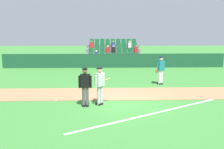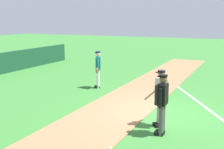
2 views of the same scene
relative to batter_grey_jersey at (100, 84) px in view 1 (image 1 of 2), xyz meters
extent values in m
plane|color=#387A33|center=(1.06, 0.31, -0.97)|extent=(80.00, 80.00, 0.00)
cube|color=#9E704C|center=(1.06, 1.89, -0.95)|extent=(28.00, 2.49, 0.03)
cube|color=white|center=(4.06, -0.19, -0.96)|extent=(10.45, 6.07, 0.01)
cube|color=#19472D|center=(1.06, 10.95, -0.33)|extent=(20.00, 0.16, 1.27)
cube|color=slate|center=(1.06, 13.25, -0.82)|extent=(5.55, 3.80, 0.30)
cube|color=slate|center=(1.06, 11.97, -0.47)|extent=(5.45, 0.85, 0.40)
cube|color=#196033|center=(-1.14, 11.87, -0.22)|extent=(0.44, 0.40, 0.08)
cube|color=#196033|center=(-1.14, 12.09, 0.03)|extent=(0.44, 0.08, 0.50)
cube|color=#196033|center=(-0.59, 11.87, -0.22)|extent=(0.44, 0.40, 0.08)
cube|color=#196033|center=(-0.59, 12.09, 0.03)|extent=(0.44, 0.08, 0.50)
cube|color=#263F99|center=(-0.59, 11.92, 0.08)|extent=(0.32, 0.22, 0.52)
sphere|color=beige|center=(-0.59, 11.92, 0.43)|extent=(0.20, 0.20, 0.20)
cube|color=#196033|center=(-0.04, 11.87, -0.22)|extent=(0.44, 0.40, 0.08)
cube|color=#196033|center=(-0.04, 12.09, 0.03)|extent=(0.44, 0.08, 0.50)
cube|color=#196033|center=(0.51, 11.87, -0.22)|extent=(0.44, 0.40, 0.08)
cube|color=#196033|center=(0.51, 12.09, 0.03)|extent=(0.44, 0.08, 0.50)
cube|color=#196033|center=(1.06, 11.87, -0.22)|extent=(0.44, 0.40, 0.08)
cube|color=#196033|center=(1.06, 12.09, 0.03)|extent=(0.44, 0.08, 0.50)
cube|color=#196033|center=(1.61, 11.87, -0.22)|extent=(0.44, 0.40, 0.08)
cube|color=#196033|center=(1.61, 12.09, 0.03)|extent=(0.44, 0.08, 0.50)
cube|color=#196033|center=(2.16, 11.87, -0.22)|extent=(0.44, 0.40, 0.08)
cube|color=#196033|center=(2.16, 12.09, 0.03)|extent=(0.44, 0.08, 0.50)
cube|color=#196033|center=(2.71, 11.87, -0.22)|extent=(0.44, 0.40, 0.08)
cube|color=#196033|center=(2.71, 12.09, 0.03)|extent=(0.44, 0.08, 0.50)
cube|color=#196033|center=(3.26, 11.87, -0.22)|extent=(0.44, 0.40, 0.08)
cube|color=#196033|center=(3.26, 12.09, 0.03)|extent=(0.44, 0.08, 0.50)
cube|color=slate|center=(1.06, 12.82, -0.07)|extent=(5.45, 0.85, 0.40)
cube|color=#196033|center=(-1.14, 12.72, 0.18)|extent=(0.44, 0.40, 0.08)
cube|color=#196033|center=(-1.14, 12.94, 0.43)|extent=(0.44, 0.08, 0.50)
cube|color=#196033|center=(-0.59, 12.72, 0.18)|extent=(0.44, 0.40, 0.08)
cube|color=#196033|center=(-0.59, 12.94, 0.43)|extent=(0.44, 0.08, 0.50)
cube|color=#196033|center=(-0.04, 12.72, 0.18)|extent=(0.44, 0.40, 0.08)
cube|color=#196033|center=(-0.04, 12.94, 0.43)|extent=(0.44, 0.08, 0.50)
cube|color=#196033|center=(0.51, 12.72, 0.18)|extent=(0.44, 0.40, 0.08)
cube|color=#196033|center=(0.51, 12.94, 0.43)|extent=(0.44, 0.08, 0.50)
cube|color=red|center=(0.51, 12.77, 0.48)|extent=(0.32, 0.22, 0.52)
sphere|color=beige|center=(0.51, 12.77, 0.83)|extent=(0.20, 0.20, 0.20)
cube|color=#196033|center=(1.06, 12.72, 0.18)|extent=(0.44, 0.40, 0.08)
cube|color=#196033|center=(1.06, 12.94, 0.43)|extent=(0.44, 0.08, 0.50)
cube|color=black|center=(1.06, 12.77, 0.48)|extent=(0.32, 0.22, 0.52)
sphere|color=tan|center=(1.06, 12.77, 0.83)|extent=(0.20, 0.20, 0.20)
cube|color=#196033|center=(1.61, 12.72, 0.18)|extent=(0.44, 0.40, 0.08)
cube|color=#196033|center=(1.61, 12.94, 0.43)|extent=(0.44, 0.08, 0.50)
cube|color=#196033|center=(2.16, 12.72, 0.18)|extent=(0.44, 0.40, 0.08)
cube|color=#196033|center=(2.16, 12.94, 0.43)|extent=(0.44, 0.08, 0.50)
cube|color=#196033|center=(2.71, 12.72, 0.18)|extent=(0.44, 0.40, 0.08)
cube|color=#196033|center=(2.71, 12.94, 0.43)|extent=(0.44, 0.08, 0.50)
cube|color=#196033|center=(3.26, 12.72, 0.18)|extent=(0.44, 0.40, 0.08)
cube|color=#196033|center=(3.26, 12.94, 0.43)|extent=(0.44, 0.08, 0.50)
cube|color=red|center=(3.26, 12.77, 0.48)|extent=(0.32, 0.22, 0.52)
sphere|color=#9E7051|center=(3.26, 12.77, 0.83)|extent=(0.20, 0.20, 0.20)
cube|color=slate|center=(1.06, 13.67, 0.33)|extent=(5.45, 0.85, 0.40)
cube|color=#196033|center=(-1.14, 13.57, 0.58)|extent=(0.44, 0.40, 0.08)
cube|color=#196033|center=(-1.14, 13.79, 0.83)|extent=(0.44, 0.08, 0.50)
cube|color=red|center=(-1.14, 13.62, 0.88)|extent=(0.32, 0.22, 0.52)
sphere|color=#9E7051|center=(-1.14, 13.62, 1.23)|extent=(0.20, 0.20, 0.20)
cube|color=#196033|center=(-0.59, 13.57, 0.58)|extent=(0.44, 0.40, 0.08)
cube|color=#196033|center=(-0.59, 13.79, 0.83)|extent=(0.44, 0.08, 0.50)
cube|color=#196033|center=(-0.04, 13.57, 0.58)|extent=(0.44, 0.40, 0.08)
cube|color=#196033|center=(-0.04, 13.79, 0.83)|extent=(0.44, 0.08, 0.50)
cube|color=#196033|center=(0.51, 13.57, 0.58)|extent=(0.44, 0.40, 0.08)
cube|color=#196033|center=(0.51, 13.79, 0.83)|extent=(0.44, 0.08, 0.50)
cube|color=#196033|center=(1.06, 13.57, 0.58)|extent=(0.44, 0.40, 0.08)
cube|color=#196033|center=(1.06, 13.79, 0.83)|extent=(0.44, 0.08, 0.50)
cube|color=#263F99|center=(1.06, 13.62, 0.88)|extent=(0.32, 0.22, 0.52)
sphere|color=#9E7051|center=(1.06, 13.62, 1.23)|extent=(0.20, 0.20, 0.20)
cube|color=#196033|center=(1.61, 13.57, 0.58)|extent=(0.44, 0.40, 0.08)
cube|color=#196033|center=(1.61, 13.79, 0.83)|extent=(0.44, 0.08, 0.50)
cube|color=#196033|center=(2.16, 13.57, 0.58)|extent=(0.44, 0.40, 0.08)
cube|color=#196033|center=(2.16, 13.79, 0.83)|extent=(0.44, 0.08, 0.50)
cube|color=#196033|center=(2.71, 13.57, 0.58)|extent=(0.44, 0.40, 0.08)
cube|color=#196033|center=(2.71, 13.79, 0.83)|extent=(0.44, 0.08, 0.50)
cube|color=silver|center=(2.71, 13.62, 0.88)|extent=(0.32, 0.22, 0.52)
sphere|color=beige|center=(2.71, 13.62, 1.23)|extent=(0.20, 0.20, 0.20)
cube|color=#196033|center=(3.26, 13.57, 0.58)|extent=(0.44, 0.40, 0.08)
cube|color=#196033|center=(3.26, 13.79, 0.83)|extent=(0.44, 0.08, 0.50)
cube|color=slate|center=(1.06, 14.52, 0.73)|extent=(5.45, 0.85, 0.40)
cube|color=#196033|center=(-1.14, 14.42, 0.98)|extent=(0.44, 0.40, 0.08)
cube|color=#196033|center=(-1.14, 14.64, 1.23)|extent=(0.44, 0.08, 0.50)
cube|color=#196033|center=(-0.59, 14.42, 0.98)|extent=(0.44, 0.40, 0.08)
cube|color=#196033|center=(-0.59, 14.64, 1.23)|extent=(0.44, 0.08, 0.50)
cube|color=#196033|center=(-0.04, 14.42, 0.98)|extent=(0.44, 0.40, 0.08)
cube|color=#196033|center=(-0.04, 14.64, 1.23)|extent=(0.44, 0.08, 0.50)
cube|color=#196033|center=(0.51, 14.42, 0.98)|extent=(0.44, 0.40, 0.08)
cube|color=#196033|center=(0.51, 14.64, 1.23)|extent=(0.44, 0.08, 0.50)
cube|color=#196033|center=(1.06, 14.42, 0.98)|extent=(0.44, 0.40, 0.08)
cube|color=#196033|center=(1.06, 14.64, 1.23)|extent=(0.44, 0.08, 0.50)
cube|color=#196033|center=(1.61, 14.42, 0.98)|extent=(0.44, 0.40, 0.08)
cube|color=#196033|center=(1.61, 14.64, 1.23)|extent=(0.44, 0.08, 0.50)
cube|color=#196033|center=(2.16, 14.42, 0.98)|extent=(0.44, 0.40, 0.08)
cube|color=#196033|center=(2.16, 14.64, 1.23)|extent=(0.44, 0.08, 0.50)
cube|color=#196033|center=(2.71, 14.42, 0.98)|extent=(0.44, 0.40, 0.08)
cube|color=#196033|center=(2.71, 14.64, 1.23)|extent=(0.44, 0.08, 0.50)
cube|color=#196033|center=(3.26, 14.42, 0.98)|extent=(0.44, 0.40, 0.08)
cube|color=#196033|center=(3.26, 14.64, 1.23)|extent=(0.44, 0.08, 0.50)
cylinder|color=#B2B2B2|center=(-0.06, -0.07, -0.52)|extent=(0.14, 0.14, 0.90)
cylinder|color=#B2B2B2|center=(0.06, 0.05, -0.52)|extent=(0.14, 0.14, 0.90)
cube|color=black|center=(-0.10, -0.02, -0.92)|extent=(0.27, 0.27, 0.10)
cube|color=black|center=(0.01, 0.09, -0.92)|extent=(0.27, 0.27, 0.10)
cube|color=#B2B2B2|center=(0.00, -0.01, 0.23)|extent=(0.44, 0.44, 0.60)
cylinder|color=#B2B2B2|center=(-0.18, -0.19, 0.18)|extent=(0.09, 0.09, 0.55)
cylinder|color=#B2B2B2|center=(0.18, 0.17, 0.18)|extent=(0.09, 0.09, 0.55)
sphere|color=tan|center=(0.00, -0.01, 0.66)|extent=(0.22, 0.22, 0.22)
cylinder|color=black|center=(0.00, -0.01, 0.76)|extent=(0.23, 0.23, 0.06)
cube|color=black|center=(-0.07, 0.06, 0.73)|extent=(0.21, 0.21, 0.02)
cylinder|color=tan|center=(0.11, 0.24, 0.08)|extent=(0.73, 0.42, 0.41)
cylinder|color=#4C4C4C|center=(-0.73, -0.24, -0.52)|extent=(0.14, 0.14, 0.90)
cylinder|color=#4C4C4C|center=(-0.57, -0.24, -0.52)|extent=(0.14, 0.14, 0.90)
cube|color=black|center=(-0.73, -0.18, -0.92)|extent=(0.12, 0.26, 0.10)
cube|color=black|center=(-0.57, -0.18, -0.92)|extent=(0.12, 0.26, 0.10)
cube|color=black|center=(-0.65, -0.24, 0.23)|extent=(0.40, 0.23, 0.60)
cylinder|color=black|center=(-0.90, -0.24, 0.18)|extent=(0.09, 0.09, 0.55)
cylinder|color=black|center=(-0.40, -0.24, 0.18)|extent=(0.09, 0.09, 0.55)
sphere|color=brown|center=(-0.65, -0.24, 0.66)|extent=(0.22, 0.22, 0.22)
cylinder|color=black|center=(-0.65, -0.24, 0.76)|extent=(0.23, 0.23, 0.06)
cube|color=black|center=(-0.65, -0.14, 0.73)|extent=(0.18, 0.12, 0.02)
cube|color=black|center=(-0.65, -0.11, 0.23)|extent=(0.44, 0.09, 0.56)
cylinder|color=white|center=(3.65, 4.04, -0.52)|extent=(0.14, 0.14, 0.90)
cylinder|color=white|center=(3.80, 4.10, -0.52)|extent=(0.14, 0.14, 0.90)
cube|color=black|center=(3.63, 4.09, -0.92)|extent=(0.22, 0.29, 0.10)
cube|color=black|center=(3.77, 4.16, -0.92)|extent=(0.22, 0.29, 0.10)
cube|color=#197075|center=(3.72, 4.07, 0.23)|extent=(0.45, 0.36, 0.60)
cylinder|color=#197075|center=(3.50, 3.97, 0.18)|extent=(0.09, 0.09, 0.55)
cylinder|color=#197075|center=(3.95, 4.17, 0.18)|extent=(0.09, 0.09, 0.55)
sphere|color=beige|center=(3.72, 4.07, 0.66)|extent=(0.22, 0.22, 0.22)
cylinder|color=#191E4C|center=(3.72, 4.07, 0.76)|extent=(0.23, 0.23, 0.06)
cube|color=#191E4C|center=(3.68, 4.16, 0.73)|extent=(0.21, 0.18, 0.02)
ellipsoid|color=brown|center=(3.46, 4.01, -0.07)|extent=(0.23, 0.19, 0.28)
sphere|color=white|center=(-2.16, 0.69, -0.93)|extent=(0.07, 0.07, 0.07)
camera|label=1|loc=(0.25, -10.70, 2.48)|focal=38.70mm
camera|label=2|loc=(-8.54, -2.31, 2.34)|focal=47.51mm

